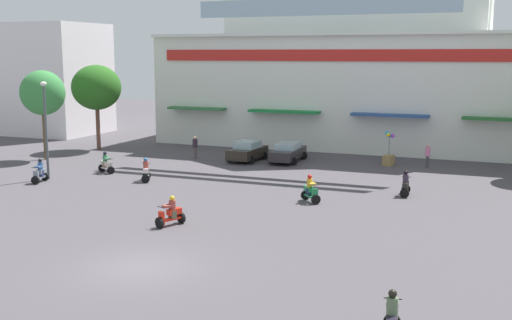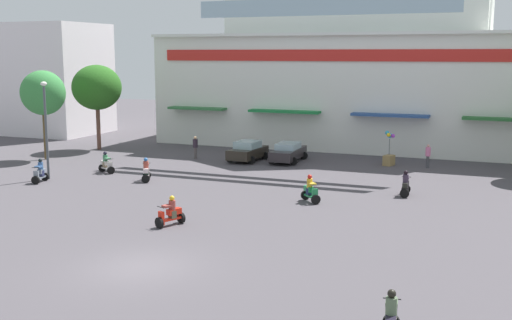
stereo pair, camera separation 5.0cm
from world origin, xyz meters
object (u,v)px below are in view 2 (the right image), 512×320
scooter_rider_0 (406,185)px  scooter_rider_7 (171,213)px  scooter_rider_4 (40,173)px  balloon_vendor_cart (389,154)px  scooter_rider_5 (146,171)px  plaza_tree_2 (43,93)px  plaza_tree_0 (97,88)px  parked_car_1 (288,152)px  pedestrian_1 (195,146)px  pedestrian_0 (428,155)px  streetlamp_near (46,122)px  scooter_rider_2 (391,319)px  scooter_rider_6 (106,164)px  parked_car_0 (248,151)px  scooter_rider_3 (310,191)px

scooter_rider_0 → scooter_rider_7: scooter_rider_0 is taller
scooter_rider_4 → balloon_vendor_cart: bearing=36.6°
scooter_rider_5 → plaza_tree_2: bearing=159.1°
plaza_tree_0 → parked_car_1: plaza_tree_0 is taller
scooter_rider_0 → pedestrian_1: pedestrian_1 is taller
parked_car_1 → pedestrian_0: bearing=7.0°
scooter_rider_5 → streetlamp_near: (-6.24, -1.78, 3.06)m
scooter_rider_4 → streetlamp_near: (-0.24, 1.05, 3.08)m
streetlamp_near → scooter_rider_0: bearing=9.4°
scooter_rider_4 → pedestrian_1: pedestrian_1 is taller
scooter_rider_2 → scooter_rider_4: (-24.55, 14.29, -0.02)m
scooter_rider_6 → streetlamp_near: (-2.20, -3.23, 3.10)m
parked_car_0 → scooter_rider_4: bearing=-126.2°
parked_car_1 → scooter_rider_4: bearing=-132.4°
scooter_rider_7 → pedestrian_0: size_ratio=0.90×
pedestrian_1 → scooter_rider_4: bearing=-112.6°
scooter_rider_2 → pedestrian_0: bearing=94.9°
pedestrian_0 → streetlamp_near: streetlamp_near is taller
plaza_tree_0 → scooter_rider_5: 15.65m
parked_car_1 → balloon_vendor_cart: size_ratio=1.75×
pedestrian_1 → streetlamp_near: (-5.15, -10.73, 2.71)m
parked_car_1 → balloon_vendor_cart: balloon_vendor_cart is taller
plaza_tree_2 → scooter_rider_3: size_ratio=4.49×
scooter_rider_3 → pedestrian_0: bearing=70.4°
parked_car_1 → scooter_rider_2: scooter_rider_2 is taller
scooter_rider_4 → scooter_rider_5: 6.64m
scooter_rider_5 → streetlamp_near: 7.18m
scooter_rider_5 → pedestrian_1: size_ratio=0.88×
scooter_rider_4 → balloon_vendor_cart: 24.11m
plaza_tree_0 → scooter_rider_2: 40.46m
scooter_rider_0 → scooter_rider_2: size_ratio=0.95×
parked_car_0 → scooter_rider_0: 15.06m
plaza_tree_2 → parked_car_0: bearing=19.0°
scooter_rider_4 → scooter_rider_2: bearing=-30.2°
plaza_tree_0 → scooter_rider_7: bearing=-47.1°
scooter_rider_5 → pedestrian_0: bearing=35.7°
scooter_rider_6 → scooter_rider_7: bearing=-43.4°
plaza_tree_2 → scooter_rider_3: 24.27m
scooter_rider_4 → scooter_rider_7: 14.01m
scooter_rider_2 → pedestrian_1: bearing=127.0°
plaza_tree_2 → scooter_rider_2: 37.39m
scooter_rider_7 → pedestrian_0: bearing=65.2°
parked_car_1 → parked_car_0: bearing=-165.1°
scooter_rider_7 → parked_car_0: bearing=101.3°
balloon_vendor_cart → scooter_rider_7: bearing=-108.1°
scooter_rider_3 → scooter_rider_5: size_ratio=0.98×
plaza_tree_2 → streetlamp_near: (5.42, -6.25, -1.37)m
scooter_rider_3 → scooter_rider_6: bearing=168.8°
pedestrian_0 → scooter_rider_4: bearing=-146.9°
parked_car_1 → scooter_rider_4: size_ratio=2.95×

